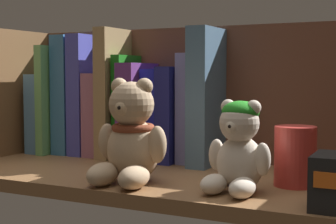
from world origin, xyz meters
The scene contains 17 objects.
shelf_board centered at (0.00, 0.00, 1.00)cm, with size 70.93×29.47×2.00cm, color brown.
shelf_back_panel centered at (0.00, 15.34, 13.08)cm, with size 73.33×1.20×26.15cm, color brown.
book_0 centered at (-32.48, 11.98, 9.80)cm, with size 2.96×13.43×15.59cm, color #5995CD.
book_1 centered at (-29.80, 11.98, 12.55)cm, with size 1.65×14.78×21.09cm, color #6EBA6C.
book_2 centered at (-26.90, 11.98, 13.54)cm, with size 3.39×10.75×23.08cm, color teal.
book_3 centered at (-23.30, 11.98, 13.59)cm, with size 3.06×10.74×23.17cm, color #474CC2.
book_4 centered at (-19.74, 11.98, 9.88)cm, with size 3.29×10.80×15.75cm, color #AE6B8B.
book_5 centered at (-16.43, 11.98, 14.02)cm, with size 2.59×13.27×24.04cm, color tan.
book_6 centered at (-13.88, 11.98, 11.55)cm, with size 1.76×10.79×19.10cm, color #187416.
book_7 centered at (-10.94, 11.98, 10.80)cm, with size 3.37×14.96×17.60cm, color #66307F.
book_8 centered at (-7.45, 11.98, 10.28)cm, with size 2.86×10.00×16.55cm, color #2026B3.
book_9 centered at (-4.20, 11.98, 10.46)cm, with size 2.88×11.94×16.92cm, color navy.
book_10 centered at (-0.99, 11.98, 11.61)cm, with size 2.78×9.01×19.23cm, color #7A7DC0.
book_11 centered at (2.52, 11.98, 13.73)cm, with size 3.48×14.44×23.46cm, color #476A89.
teddy_bear_larger centered at (-1.85, -8.26, 8.45)cm, with size 10.95×11.07×15.10cm.
teddy_bear_smaller centered at (13.93, -7.00, 7.82)cm, with size 9.07×9.34×12.28cm.
pillar_candle centered at (19.89, -0.05, 6.21)cm, with size 5.82×5.82×8.42cm, color #C63833.
Camera 1 is at (35.72, -71.72, 17.72)cm, focal length 55.15 mm.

